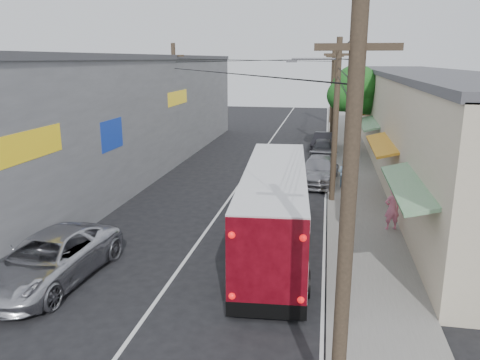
# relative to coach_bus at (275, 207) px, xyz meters

# --- Properties ---
(ground) EXTENTS (120.00, 120.00, 0.00)m
(ground) POSITION_rel_coach_bus_xyz_m (-2.99, -6.63, -1.60)
(ground) COLOR black
(ground) RESTS_ON ground
(sidewalk) EXTENTS (3.00, 80.00, 0.12)m
(sidewalk) POSITION_rel_coach_bus_xyz_m (3.51, 13.37, -1.54)
(sidewalk) COLOR slate
(sidewalk) RESTS_ON ground
(building_right) EXTENTS (7.09, 40.00, 6.25)m
(building_right) POSITION_rel_coach_bus_xyz_m (8.00, 15.37, 1.56)
(building_right) COLOR beige
(building_right) RESTS_ON ground
(building_left) EXTENTS (7.20, 36.00, 7.25)m
(building_left) POSITION_rel_coach_bus_xyz_m (-11.49, 11.37, 2.06)
(building_left) COLOR gray
(building_left) RESTS_ON ground
(utility_poles) EXTENTS (11.80, 45.28, 8.00)m
(utility_poles) POSITION_rel_coach_bus_xyz_m (0.13, 13.70, 2.53)
(utility_poles) COLOR #473828
(utility_poles) RESTS_ON ground
(street_tree) EXTENTS (4.40, 4.00, 6.60)m
(street_tree) POSITION_rel_coach_bus_xyz_m (3.88, 19.39, 3.08)
(street_tree) COLOR #3F2B19
(street_tree) RESTS_ON ground
(coach_bus) EXTENTS (3.07, 10.83, 3.08)m
(coach_bus) POSITION_rel_coach_bus_xyz_m (0.00, 0.00, 0.00)
(coach_bus) COLOR silver
(coach_bus) RESTS_ON ground
(jeepney) EXTENTS (2.92, 5.75, 1.56)m
(jeepney) POSITION_rel_coach_bus_xyz_m (-6.79, -4.15, -0.82)
(jeepney) COLOR silver
(jeepney) RESTS_ON ground
(parked_suv) EXTENTS (2.54, 5.23, 1.47)m
(parked_suv) POSITION_rel_coach_bus_xyz_m (1.46, 10.13, -0.86)
(parked_suv) COLOR gray
(parked_suv) RESTS_ON ground
(parked_car_mid) EXTENTS (1.65, 3.94, 1.33)m
(parked_car_mid) POSITION_rel_coach_bus_xyz_m (1.60, 17.53, -0.93)
(parked_car_mid) COLOR #2A2A2F
(parked_car_mid) RESTS_ON ground
(parked_car_far) EXTENTS (1.93, 4.27, 1.36)m
(parked_car_far) POSITION_rel_coach_bus_xyz_m (1.61, 20.37, -0.92)
(parked_car_far) COLOR black
(parked_car_far) RESTS_ON ground
(pedestrian_near) EXTENTS (0.76, 0.61, 1.80)m
(pedestrian_near) POSITION_rel_coach_bus_xyz_m (4.61, 2.53, -0.58)
(pedestrian_near) COLOR pink
(pedestrian_near) RESTS_ON sidewalk
(pedestrian_far) EXTENTS (0.98, 0.93, 1.59)m
(pedestrian_far) POSITION_rel_coach_bus_xyz_m (2.86, 8.98, -0.68)
(pedestrian_far) COLOR #93B8D7
(pedestrian_far) RESTS_ON sidewalk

